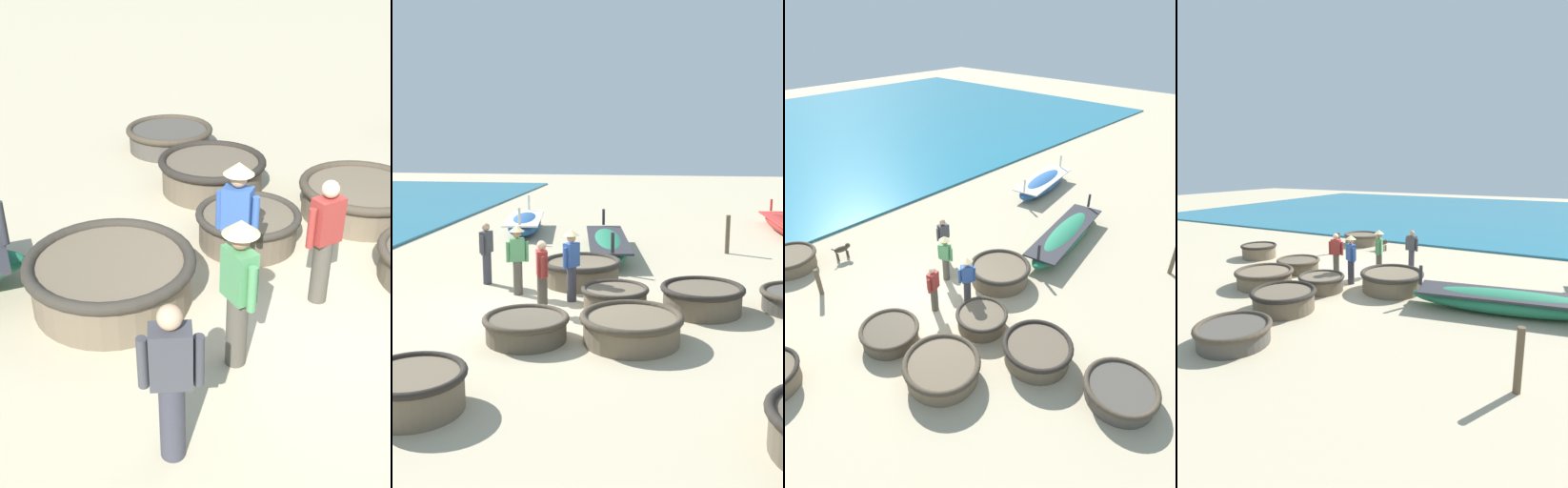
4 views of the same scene
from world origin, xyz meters
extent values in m
plane|color=#BCAD8C|center=(0.00, 0.00, 0.00)|extent=(80.00, 80.00, 0.00)
cylinder|color=brown|center=(0.57, 2.38, 0.28)|extent=(1.88, 1.88, 0.56)
torus|color=#332D26|center=(0.57, 2.38, 0.56)|extent=(2.03, 2.03, 0.15)
cylinder|color=brown|center=(0.17, -1.72, 0.21)|extent=(1.50, 1.50, 0.42)
torus|color=#42382B|center=(0.17, -1.72, 0.42)|extent=(1.62, 1.62, 0.12)
cylinder|color=brown|center=(-0.70, -4.60, 0.27)|extent=(1.40, 1.40, 0.53)
torus|color=#28231E|center=(-0.70, -4.60, 0.53)|extent=(1.51, 1.51, 0.11)
cylinder|color=brown|center=(2.12, -1.56, 0.24)|extent=(1.78, 1.78, 0.48)
torus|color=#42382B|center=(2.12, -1.56, 0.48)|extent=(1.92, 1.92, 0.14)
cylinder|color=brown|center=(1.62, 0.39, 0.23)|extent=(1.38, 1.38, 0.45)
torus|color=#332D26|center=(1.62, 0.39, 0.45)|extent=(1.49, 1.49, 0.11)
cylinder|color=brown|center=(3.49, 0.48, 0.26)|extent=(1.67, 1.67, 0.53)
torus|color=#28231E|center=(3.49, 0.48, 0.53)|extent=(1.81, 1.81, 0.13)
ellipsoid|color=#285693|center=(-2.79, 9.58, 0.34)|extent=(1.92, 4.52, 0.67)
cube|color=silver|center=(-2.79, 9.58, 0.55)|extent=(1.91, 4.19, 0.06)
cylinder|color=silver|center=(-3.13, 11.57, 0.93)|extent=(0.10, 0.10, 0.61)
cylinder|color=silver|center=(-2.46, 7.60, 0.93)|extent=(0.10, 0.10, 0.61)
cylinder|color=red|center=(7.01, 13.54, 0.75)|extent=(0.10, 0.10, 0.50)
ellipsoid|color=#237551|center=(0.82, 5.98, 0.31)|extent=(2.02, 5.35, 0.62)
cube|color=#2D2D33|center=(0.82, 5.98, 0.51)|extent=(2.00, 4.94, 0.06)
cylinder|color=#2D2D33|center=(0.41, 8.35, 0.85)|extent=(0.10, 0.10, 0.56)
cylinder|color=#2D2D33|center=(1.23, 3.61, 0.85)|extent=(0.10, 0.10, 0.56)
cylinder|color=#383842|center=(0.58, 0.86, 0.41)|extent=(0.22, 0.22, 0.82)
cube|color=#33569E|center=(0.58, 0.86, 1.09)|extent=(0.37, 0.40, 0.54)
sphere|color=tan|center=(0.58, 0.86, 1.47)|extent=(0.20, 0.20, 0.20)
cylinder|color=#33569E|center=(0.69, 1.05, 1.04)|extent=(0.09, 0.09, 0.48)
cylinder|color=#33569E|center=(0.46, 0.67, 1.04)|extent=(0.09, 0.09, 0.48)
cone|color=#D1BC84|center=(0.58, 0.86, 1.60)|extent=(0.36, 0.36, 0.14)
cylinder|color=#4C473D|center=(-0.78, 1.22, 0.41)|extent=(0.22, 0.22, 0.82)
cube|color=#4C8E56|center=(-0.78, 1.22, 1.09)|extent=(0.39, 0.32, 0.54)
sphere|color=#A37556|center=(-0.78, 1.22, 1.47)|extent=(0.20, 0.20, 0.20)
cylinder|color=#4C8E56|center=(-0.99, 1.15, 1.04)|extent=(0.09, 0.09, 0.48)
cylinder|color=#4C8E56|center=(-0.58, 1.29, 1.04)|extent=(0.09, 0.09, 0.48)
cone|color=#D1BC84|center=(-0.78, 1.22, 1.60)|extent=(0.36, 0.36, 0.14)
cylinder|color=#4C473D|center=(0.10, -0.05, 0.41)|extent=(0.22, 0.22, 0.82)
cube|color=maroon|center=(0.10, -0.05, 1.09)|extent=(0.32, 0.39, 0.54)
sphere|color=#DBB28E|center=(0.10, -0.05, 1.47)|extent=(0.20, 0.20, 0.20)
cylinder|color=maroon|center=(0.03, 0.16, 1.04)|extent=(0.09, 0.09, 0.48)
cylinder|color=maroon|center=(0.17, -0.26, 1.04)|extent=(0.09, 0.09, 0.48)
cylinder|color=#383842|center=(-1.82, 2.05, 0.41)|extent=(0.22, 0.22, 0.82)
cube|color=#3D3D42|center=(-1.82, 2.05, 1.09)|extent=(0.27, 0.37, 0.54)
sphere|color=tan|center=(-1.82, 2.05, 1.47)|extent=(0.20, 0.20, 0.20)
cylinder|color=#3D3D42|center=(-1.85, 1.83, 1.04)|extent=(0.09, 0.09, 0.48)
cylinder|color=#3D3D42|center=(-1.79, 2.27, 1.04)|extent=(0.09, 0.09, 0.48)
cylinder|color=brown|center=(4.58, 6.73, 0.62)|extent=(0.14, 0.14, 1.23)
camera|label=1|loc=(-5.19, 2.55, 4.05)|focal=42.00mm
camera|label=2|loc=(2.77, -11.54, 3.81)|focal=42.00mm
camera|label=3|loc=(7.13, -5.50, 7.78)|focal=28.00mm
camera|label=4|loc=(11.08, 7.37, 3.93)|focal=28.00mm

